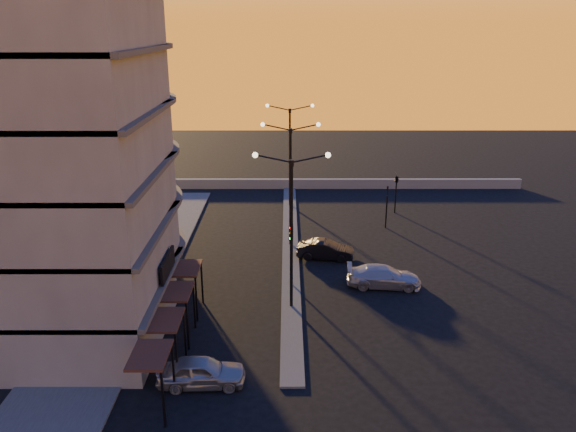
# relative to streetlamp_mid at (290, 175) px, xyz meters

# --- Properties ---
(ground) EXTENTS (120.00, 120.00, 0.00)m
(ground) POSITION_rel_streetlamp_mid_xyz_m (0.00, -10.00, -5.59)
(ground) COLOR black
(ground) RESTS_ON ground
(sidewalk_west) EXTENTS (5.00, 40.00, 0.12)m
(sidewalk_west) POSITION_rel_streetlamp_mid_xyz_m (-10.50, -6.00, -5.53)
(sidewalk_west) COLOR #474745
(sidewalk_west) RESTS_ON ground
(median) EXTENTS (1.20, 36.00, 0.12)m
(median) POSITION_rel_streetlamp_mid_xyz_m (0.00, 0.00, -5.53)
(median) COLOR #474745
(median) RESTS_ON ground
(parapet) EXTENTS (44.00, 0.50, 1.00)m
(parapet) POSITION_rel_streetlamp_mid_xyz_m (2.00, 16.00, -5.09)
(parapet) COLOR gray
(parapet) RESTS_ON ground
(building) EXTENTS (14.35, 17.08, 25.00)m
(building) POSITION_rel_streetlamp_mid_xyz_m (-14.00, -9.97, 6.32)
(building) COLOR slate
(building) RESTS_ON ground
(streetlamp_near) EXTENTS (4.32, 0.32, 9.51)m
(streetlamp_near) POSITION_rel_streetlamp_mid_xyz_m (0.00, -10.00, 0.00)
(streetlamp_near) COLOR black
(streetlamp_near) RESTS_ON ground
(streetlamp_mid) EXTENTS (4.32, 0.32, 9.51)m
(streetlamp_mid) POSITION_rel_streetlamp_mid_xyz_m (0.00, 0.00, 0.00)
(streetlamp_mid) COLOR black
(streetlamp_mid) RESTS_ON ground
(streetlamp_far) EXTENTS (4.32, 0.32, 9.51)m
(streetlamp_far) POSITION_rel_streetlamp_mid_xyz_m (0.00, 10.00, 0.00)
(streetlamp_far) COLOR black
(streetlamp_far) RESTS_ON ground
(traffic_light_main) EXTENTS (0.28, 0.44, 4.25)m
(traffic_light_main) POSITION_rel_streetlamp_mid_xyz_m (0.00, -7.13, -2.70)
(traffic_light_main) COLOR black
(traffic_light_main) RESTS_ON ground
(signal_east_a) EXTENTS (0.13, 0.16, 3.60)m
(signal_east_a) POSITION_rel_streetlamp_mid_xyz_m (8.00, 4.00, -3.66)
(signal_east_a) COLOR black
(signal_east_a) RESTS_ON ground
(signal_east_b) EXTENTS (0.42, 1.99, 3.60)m
(signal_east_b) POSITION_rel_streetlamp_mid_xyz_m (9.50, 8.00, -2.49)
(signal_east_b) COLOR black
(signal_east_b) RESTS_ON ground
(car_hatchback) EXTENTS (4.18, 1.80, 1.40)m
(car_hatchback) POSITION_rel_streetlamp_mid_xyz_m (-4.27, -17.65, -4.89)
(car_hatchback) COLOR #979B9E
(car_hatchback) RESTS_ON ground
(car_sedan) EXTENTS (4.27, 2.07, 1.35)m
(car_sedan) POSITION_rel_streetlamp_mid_xyz_m (2.54, -2.51, -4.92)
(car_sedan) COLOR black
(car_sedan) RESTS_ON ground
(car_wagon) EXTENTS (4.91, 2.32, 1.38)m
(car_wagon) POSITION_rel_streetlamp_mid_xyz_m (6.02, -7.11, -4.90)
(car_wagon) COLOR #A8AAB0
(car_wagon) RESTS_ON ground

